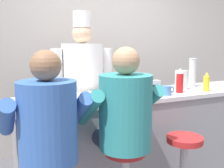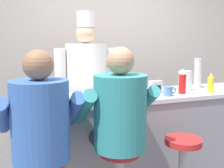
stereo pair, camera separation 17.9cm
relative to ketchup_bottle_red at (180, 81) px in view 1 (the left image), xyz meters
name	(u,v)px [view 1 (the left image)]	position (x,y,z in m)	size (l,w,h in m)	color
wall_back	(104,54)	(-0.21, 1.48, 0.24)	(10.00, 0.06, 2.70)	beige
diner_counter	(154,138)	(-0.21, 0.14, -0.61)	(2.84, 0.63, 0.99)	gray
ketchup_bottle_red	(180,81)	(0.00, 0.00, 0.00)	(0.07, 0.07, 0.25)	red
mustard_bottle_yellow	(206,82)	(0.31, -0.05, -0.02)	(0.06, 0.06, 0.20)	yellow
water_pitcher_clear	(181,80)	(0.13, 0.14, -0.01)	(0.16, 0.14, 0.21)	silver
breakfast_plate	(36,103)	(-1.42, 0.05, -0.10)	(0.26, 0.26, 0.05)	white
cereal_bowl	(62,102)	(-1.23, -0.04, -0.09)	(0.14, 0.14, 0.06)	#B24C47
coffee_mug_blue	(167,90)	(-0.19, -0.05, -0.07)	(0.14, 0.09, 0.09)	#4C7AB2
cup_stack_steel	(192,73)	(0.37, 0.23, 0.05)	(0.09, 0.09, 0.33)	#B7BABF
napkin_dispenser_chrome	(154,86)	(-0.24, 0.11, -0.06)	(0.13, 0.08, 0.13)	silver
diner_seated_blue	(47,128)	(-1.42, -0.40, -0.18)	(0.58, 0.58, 1.45)	#B2B5BA
diner_seated_teal	(123,117)	(-0.85, -0.40, -0.17)	(0.60, 0.59, 1.47)	#B2B5BA
empty_stool_round	(184,163)	(-0.28, -0.43, -0.64)	(0.31, 0.31, 0.71)	#B2B5BA
cook_in_whites_near	(83,86)	(-0.79, 0.73, -0.10)	(0.72, 0.46, 1.84)	#232328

